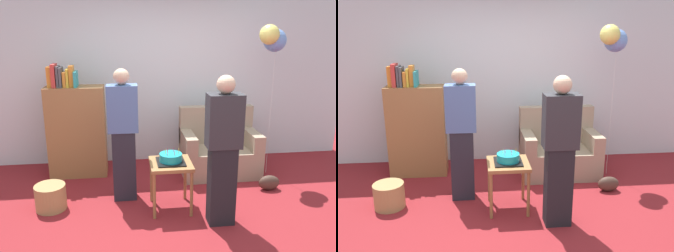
% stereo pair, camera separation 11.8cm
% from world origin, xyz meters
% --- Properties ---
extents(ground_plane, '(8.00, 8.00, 0.00)m').
position_xyz_m(ground_plane, '(0.00, 0.00, 0.00)').
color(ground_plane, maroon).
extents(wall_back, '(6.00, 0.10, 2.70)m').
position_xyz_m(wall_back, '(0.00, 2.05, 1.35)').
color(wall_back, silver).
rests_on(wall_back, ground_plane).
extents(couch, '(1.10, 0.70, 0.96)m').
position_xyz_m(couch, '(0.75, 1.35, 0.34)').
color(couch, gray).
rests_on(couch, ground_plane).
extents(bookshelf, '(0.80, 0.36, 1.61)m').
position_xyz_m(bookshelf, '(-1.30, 1.51, 0.69)').
color(bookshelf, olive).
rests_on(bookshelf, ground_plane).
extents(side_table, '(0.48, 0.48, 0.59)m').
position_xyz_m(side_table, '(-0.10, 0.35, 0.50)').
color(side_table, olive).
rests_on(side_table, ground_plane).
extents(birthday_cake, '(0.32, 0.32, 0.17)m').
position_xyz_m(birthday_cake, '(-0.10, 0.35, 0.64)').
color(birthday_cake, black).
rests_on(birthday_cake, side_table).
extents(person_blowing_candles, '(0.36, 0.22, 1.63)m').
position_xyz_m(person_blowing_candles, '(-0.63, 0.68, 0.83)').
color(person_blowing_candles, '#23232D').
rests_on(person_blowing_candles, ground_plane).
extents(person_holding_cake, '(0.36, 0.22, 1.63)m').
position_xyz_m(person_holding_cake, '(0.41, -0.02, 0.83)').
color(person_holding_cake, black).
rests_on(person_holding_cake, ground_plane).
extents(wicker_basket, '(0.36, 0.36, 0.30)m').
position_xyz_m(wicker_basket, '(-1.51, 0.51, 0.15)').
color(wicker_basket, '#A88451').
rests_on(wicker_basket, ground_plane).
extents(handbag, '(0.28, 0.14, 0.20)m').
position_xyz_m(handbag, '(1.26, 0.67, 0.10)').
color(handbag, '#473328').
rests_on(handbag, ground_plane).
extents(balloon_bunch, '(0.41, 0.37, 2.13)m').
position_xyz_m(balloon_bunch, '(1.40, 1.22, 1.95)').
color(balloon_bunch, silver).
rests_on(balloon_bunch, ground_plane).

